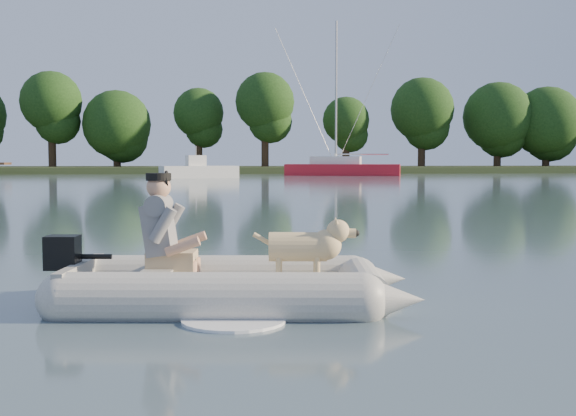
{
  "coord_description": "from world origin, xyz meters",
  "views": [
    {
      "loc": [
        -0.27,
        -6.42,
        1.35
      ],
      "look_at": [
        0.52,
        2.26,
        0.75
      ],
      "focal_mm": 45.0,
      "sensor_mm": 36.0,
      "label": 1
    }
  ],
  "objects": [
    {
      "name": "shore_bank",
      "position": [
        0.0,
        62.0,
        0.25
      ],
      "size": [
        160.0,
        12.0,
        0.7
      ],
      "primitive_type": "cube",
      "color": "#47512D",
      "rests_on": "water"
    },
    {
      "name": "treeline",
      "position": [
        10.53,
        61.06,
        5.42
      ],
      "size": [
        92.78,
        7.35,
        9.81
      ],
      "color": "#332316",
      "rests_on": "shore_bank"
    },
    {
      "name": "motorboat",
      "position": [
        -1.87,
        44.1,
        1.05
      ],
      "size": [
        5.82,
        3.52,
        2.31
      ],
      "primitive_type": null,
      "rotation": [
        0.0,
        0.0,
        0.28
      ],
      "color": "white",
      "rests_on": "water"
    },
    {
      "name": "outboard_motor",
      "position": [
        -1.74,
        0.33,
        0.29
      ],
      "size": [
        0.41,
        0.31,
        0.74
      ],
      "primitive_type": null,
      "rotation": [
        0.0,
        0.0,
        -0.1
      ],
      "color": "black",
      "rests_on": "dinghy"
    },
    {
      "name": "dinghy",
      "position": [
        -0.19,
        0.17,
        0.55
      ],
      "size": [
        4.59,
        3.29,
        1.31
      ],
      "primitive_type": null,
      "rotation": [
        0.0,
        0.0,
        -0.1
      ],
      "color": "#9D9C97",
      "rests_on": "water"
    },
    {
      "name": "man",
      "position": [
        -0.84,
        0.29,
        0.73
      ],
      "size": [
        0.74,
        0.65,
        1.01
      ],
      "primitive_type": null,
      "rotation": [
        0.0,
        0.0,
        -0.1
      ],
      "color": "slate",
      "rests_on": "dinghy"
    },
    {
      "name": "dog",
      "position": [
        0.42,
        0.16,
        0.49
      ],
      "size": [
        0.9,
        0.4,
        0.58
      ],
      "primitive_type": null,
      "rotation": [
        0.0,
        0.0,
        -0.1
      ],
      "color": "tan",
      "rests_on": "dinghy"
    },
    {
      "name": "water",
      "position": [
        0.0,
        0.0,
        0.0
      ],
      "size": [
        160.0,
        160.0,
        0.0
      ],
      "primitive_type": "plane",
      "color": "slate",
      "rests_on": "ground"
    },
    {
      "name": "sailboat",
      "position": [
        9.21,
        50.31,
        0.54
      ],
      "size": [
        9.38,
        4.98,
        12.36
      ],
      "rotation": [
        0.0,
        0.0,
        -0.27
      ],
      "color": "red",
      "rests_on": "water"
    }
  ]
}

